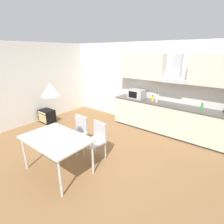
% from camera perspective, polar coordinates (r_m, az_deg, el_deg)
% --- Properties ---
extents(ground_plane, '(8.81, 7.87, 0.02)m').
position_cam_1_polar(ground_plane, '(4.27, -7.95, -14.13)').
color(ground_plane, brown).
extents(wall_back, '(7.05, 0.10, 2.61)m').
position_cam_1_polar(wall_back, '(5.81, 10.91, 8.80)').
color(wall_back, silver).
rests_on(wall_back, ground_plane).
extents(wall_left, '(0.10, 6.30, 2.61)m').
position_cam_1_polar(wall_left, '(6.20, -28.28, 7.51)').
color(wall_left, silver).
rests_on(wall_left, ground_plane).
extents(kitchen_counter, '(3.53, 0.61, 0.90)m').
position_cam_1_polar(kitchen_counter, '(5.35, 18.12, -2.21)').
color(kitchen_counter, '#333333').
rests_on(kitchen_counter, ground_plane).
extents(backsplash_tile, '(3.51, 0.02, 0.56)m').
position_cam_1_polar(backsplash_tile, '(5.40, 19.99, 5.90)').
color(backsplash_tile, silver).
rests_on(backsplash_tile, kitchen_counter).
extents(upper_wall_cabinets, '(3.51, 0.40, 0.75)m').
position_cam_1_polar(upper_wall_cabinets, '(5.15, 20.30, 13.15)').
color(upper_wall_cabinets, beige).
extents(microwave, '(0.48, 0.35, 0.28)m').
position_cam_1_polar(microwave, '(5.63, 8.04, 5.89)').
color(microwave, '#ADADB2').
rests_on(microwave, kitchen_counter).
extents(bottle_white, '(0.06, 0.06, 0.28)m').
position_cam_1_polar(bottle_white, '(5.31, 14.42, 4.44)').
color(bottle_white, white).
rests_on(bottle_white, kitchen_counter).
extents(bottle_yellow, '(0.07, 0.07, 0.18)m').
position_cam_1_polar(bottle_yellow, '(5.40, 13.15, 4.32)').
color(bottle_yellow, yellow).
rests_on(bottle_yellow, kitchen_counter).
extents(bottle_green, '(0.06, 0.06, 0.19)m').
position_cam_1_polar(bottle_green, '(5.02, 27.29, 1.53)').
color(bottle_green, green).
rests_on(bottle_green, kitchen_counter).
extents(dining_table, '(1.31, 0.87, 0.76)m').
position_cam_1_polar(dining_table, '(3.57, -17.82, -8.73)').
color(dining_table, silver).
rests_on(dining_table, ground_plane).
extents(chair_far_right, '(0.44, 0.44, 0.87)m').
position_cam_1_polar(chair_far_right, '(3.90, -4.97, -8.22)').
color(chair_far_right, '#B2B2B7').
rests_on(chair_far_right, ground_plane).
extents(chair_far_left, '(0.40, 0.40, 0.87)m').
position_cam_1_polar(chair_far_left, '(4.29, -10.84, -5.80)').
color(chair_far_left, '#B2B2B7').
rests_on(chair_far_left, ground_plane).
extents(guitar_amp, '(0.52, 0.37, 0.44)m').
position_cam_1_polar(guitar_amp, '(6.39, -20.43, -1.24)').
color(guitar_amp, black).
rests_on(guitar_amp, ground_plane).
extents(pendant_lamp, '(0.32, 0.32, 0.22)m').
position_cam_1_polar(pendant_lamp, '(3.24, -19.60, 6.89)').
color(pendant_lamp, silver).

